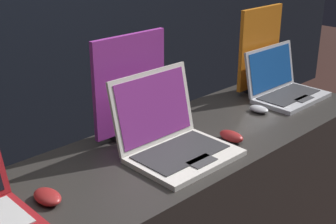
# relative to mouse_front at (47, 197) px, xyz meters

# --- Properties ---
(mouse_front) EXTENTS (0.07, 0.11, 0.03)m
(mouse_front) POSITION_rel_mouse_front_xyz_m (0.00, 0.00, 0.00)
(mouse_front) COLOR maroon
(mouse_front) RESTS_ON display_counter
(laptop_middle) EXTENTS (0.38, 0.35, 0.29)m
(laptop_middle) POSITION_rel_mouse_front_xyz_m (0.51, -0.03, 0.05)
(laptop_middle) COLOR silver
(laptop_middle) RESTS_ON display_counter
(mouse_middle) EXTENTS (0.06, 0.11, 0.04)m
(mouse_middle) POSITION_rel_mouse_front_xyz_m (0.75, -0.12, 0.00)
(mouse_middle) COLOR maroon
(mouse_middle) RESTS_ON display_counter
(promo_stand_middle) EXTENTS (0.35, 0.07, 0.41)m
(promo_stand_middle) POSITION_rel_mouse_front_xyz_m (0.51, 0.20, 0.18)
(promo_stand_middle) COLOR black
(promo_stand_middle) RESTS_ON display_counter
(laptop_back) EXTENTS (0.37, 0.28, 0.24)m
(laptop_back) POSITION_rel_mouse_front_xyz_m (1.33, 0.02, 0.04)
(laptop_back) COLOR #B7B7BC
(laptop_back) RESTS_ON display_counter
(mouse_back) EXTENTS (0.06, 0.09, 0.03)m
(mouse_back) POSITION_rel_mouse_front_xyz_m (1.08, -0.01, -0.00)
(mouse_back) COLOR #B2B2B7
(mouse_back) RESTS_ON display_counter
(promo_stand_back) EXTENTS (0.31, 0.07, 0.42)m
(promo_stand_back) POSITION_rel_mouse_front_xyz_m (1.33, 0.18, 0.18)
(promo_stand_back) COLOR black
(promo_stand_back) RESTS_ON display_counter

